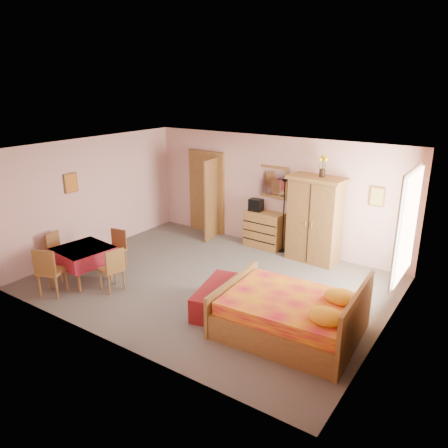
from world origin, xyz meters
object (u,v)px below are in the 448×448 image
Objects in this scene: stereo at (256,205)px; wardrobe at (315,220)px; chair_north at (114,250)px; bench at (216,297)px; chair_west at (61,252)px; chest_of_drawers at (264,230)px; dining_table at (84,264)px; floor_lamp at (284,215)px; sunflower_vase at (323,166)px; wall_mirror at (270,181)px; chair_south at (52,270)px; bed at (290,305)px; chair_east at (111,269)px.

wardrobe is (1.51, -0.11, -0.06)m from stereo.
bench is at bearing 167.44° from chair_north.
chair_west is at bearing -125.60° from stereo.
dining_table is (-2.02, -3.59, -0.08)m from chest_of_drawers.
chair_north is at bearing -130.49° from floor_lamp.
dining_table is (-2.78, -0.54, 0.13)m from bench.
sunflower_vase reaches higher than chair_north.
wall_mirror is 0.51× the size of wardrobe.
stereo is 0.73m from floor_lamp.
chair_south reaches higher than dining_table.
chest_of_drawers is 1.10× the size of chair_north.
wardrobe reaches higher than chair_south.
bed is at bearing -6.56° from chair_south.
chair_south is (-4.19, -1.25, -0.02)m from bed.
wall_mirror reaches higher than bench.
sunflower_vase reaches higher than chair_east.
chair_south is 1.02m from chair_west.
dining_table is 1.01× the size of chair_south.
chest_of_drawers is at bearing 179.37° from floor_lamp.
wall_mirror is 4.47m from dining_table.
bench is 1.37× the size of dining_table.
chair_east is (-1.28, -3.76, -1.13)m from wall_mirror.
bed is 1.65× the size of bench.
chest_of_drawers is at bearing -7.63° from chair_east.
wall_mirror is 4.13m from chair_east.
wall_mirror is 1.01× the size of dining_table.
sunflower_vase is at bearing 46.05° from dining_table.
chair_west is at bearing 178.70° from dining_table.
floor_lamp reaches higher than chair_south.
chair_east is at bearing 125.46° from chair_north.
bed is 4.10m from chair_north.
bed is at bearing 168.82° from chair_north.
chair_east is at bearing -107.75° from chest_of_drawers.
chair_south is (-2.54, -4.28, -0.40)m from floor_lamp.
sunflower_vase is 0.35× the size of bench.
wardrobe is at bearing 28.20° from chair_south.
wardrobe is (1.28, -0.12, 0.51)m from chest_of_drawers.
bench is at bearing -95.70° from wardrobe.
chair_east is at bearing -116.54° from floor_lamp.
chair_west reaches higher than bench.
wall_mirror is 1.02× the size of chair_south.
sunflower_vase reaches higher than wardrobe.
wall_mirror is at bearing 103.09° from bench.
floor_lamp is 1.51m from sunflower_vase.
stereo is 0.16× the size of wardrobe.
chair_east is (-1.77, -3.55, -0.44)m from floor_lamp.
chest_of_drawers is at bearing -85.03° from wall_mirror.
wardrobe reaches higher than stereo.
bed is (1.65, -3.04, -0.37)m from floor_lamp.
floor_lamp is at bearing 122.58° from chair_west.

